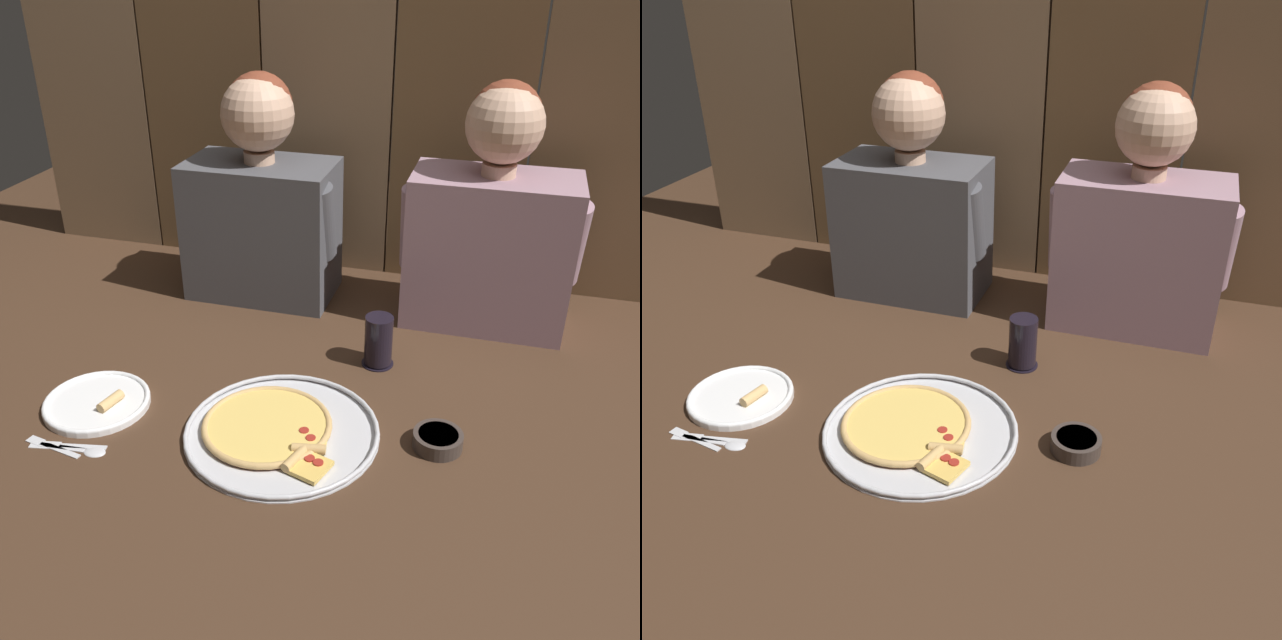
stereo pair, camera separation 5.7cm
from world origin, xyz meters
The scene contains 11 objects.
ground_plane centered at (0.00, 0.00, 0.00)m, with size 3.20×3.20×0.00m, color #422B1C.
pizza_tray centered at (-0.06, -0.07, 0.01)m, with size 0.39×0.39×0.03m.
dinner_plate centered at (-0.46, -0.08, 0.01)m, with size 0.22×0.22×0.03m.
drinking_glass centered at (0.09, 0.24, 0.06)m, with size 0.08×0.08×0.12m.
dipping_bowl centered at (0.26, -0.02, 0.02)m, with size 0.10×0.10×0.03m.
table_fork centered at (-0.47, -0.23, 0.00)m, with size 0.13×0.04×0.01m.
table_knife centered at (-0.44, -0.22, 0.00)m, with size 0.16×0.05×0.01m.
table_spoon centered at (-0.40, -0.22, 0.00)m, with size 0.14×0.03×0.01m.
diner_left centered at (-0.30, 0.53, 0.27)m, with size 0.43×0.23×0.59m.
diner_right centered at (0.30, 0.53, 0.27)m, with size 0.44×0.21×0.60m.
wooden_backdrop_wall centered at (0.00, 0.76, 0.66)m, with size 2.19×0.03×1.31m.
Camera 1 is at (0.33, -1.11, 0.88)m, focal length 38.74 mm.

